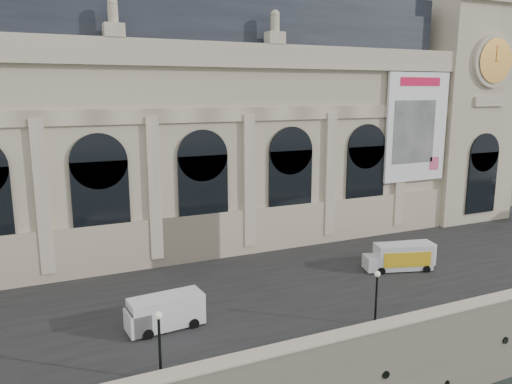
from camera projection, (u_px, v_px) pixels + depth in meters
quay at (202, 248)px, 65.84m from camera, size 160.00×70.00×6.00m
street at (273, 280)px, 46.52m from camera, size 160.00×24.00×0.06m
parapet at (359, 337)px, 34.46m from camera, size 160.00×1.40×1.21m
museum at (160, 123)px, 56.39m from camera, size 69.00×18.70×29.10m
clock_pavilion at (448, 90)px, 69.31m from camera, size 13.00×14.72×36.70m
van_b at (162, 313)px, 36.71m from camera, size 5.80×2.69×2.52m
van_c at (405, 255)px, 49.95m from camera, size 5.67×3.11×2.39m
box_truck at (399, 257)px, 48.86m from camera, size 6.87×3.90×2.64m
lamp_left at (160, 347)px, 29.85m from camera, size 0.46×0.46×4.55m
lamp_right at (376, 299)px, 37.03m from camera, size 0.44×0.44×4.35m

